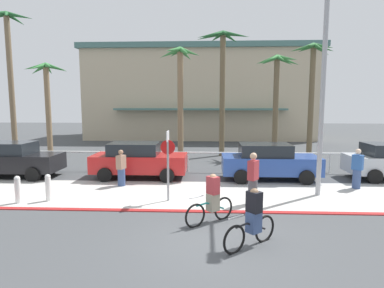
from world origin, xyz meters
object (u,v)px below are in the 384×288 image
object	(u,v)px
pedestrian_0	(121,170)
car_red_1	(139,160)
car_black_0	(12,159)
pedestrian_1	(253,180)
stop_sign_bike_lane	(168,156)
cyclist_black_0	(252,219)
palm_tree_4	(277,78)
streetlight_curb	(325,83)
palm_tree_2	(180,80)
palm_tree_1	(47,86)
bollard_1	(18,189)
pedestrian_2	(357,170)
palm_tree_5	(312,70)
palm_tree_0	(9,56)
cyclist_teal_1	(212,200)
palm_tree_3	(222,61)
car_blue_2	(269,161)
bollard_0	(48,187)

from	to	relation	value
pedestrian_0	car_red_1	bearing A→B (deg)	74.85
car_black_0	pedestrian_1	xyz separation A→B (m)	(10.95, -3.81, -0.01)
stop_sign_bike_lane	cyclist_black_0	size ratio (longest dim) A/B	1.71
car_red_1	cyclist_black_0	distance (m)	8.47
stop_sign_bike_lane	palm_tree_4	distance (m)	12.50
streetlight_curb	palm_tree_2	distance (m)	10.18
streetlight_curb	palm_tree_1	distance (m)	17.90
bollard_1	pedestrian_1	xyz separation A→B (m)	(8.30, 0.26, 0.35)
pedestrian_2	palm_tree_4	bearing A→B (deg)	101.30
palm_tree_1	pedestrian_1	bearing A→B (deg)	-40.45
pedestrian_0	palm_tree_4	bearing A→B (deg)	45.58
car_black_0	pedestrian_1	distance (m)	11.60
palm_tree_5	pedestrian_0	bearing A→B (deg)	-141.10
car_black_0	streetlight_curb	bearing A→B (deg)	-11.57
stop_sign_bike_lane	palm_tree_0	distance (m)	16.66
palm_tree_0	car_black_0	xyz separation A→B (m)	(4.02, -6.88, -5.84)
cyclist_teal_1	palm_tree_3	bearing A→B (deg)	86.20
car_black_0	palm_tree_1	bearing A→B (deg)	102.29
palm_tree_3	car_red_1	bearing A→B (deg)	-121.39
pedestrian_1	palm_tree_0	bearing A→B (deg)	144.47
bollard_1	palm_tree_1	distance (m)	12.35
car_blue_2	cyclist_black_0	world-z (taller)	car_blue_2
bollard_1	cyclist_teal_1	world-z (taller)	cyclist_teal_1
cyclist_teal_1	pedestrian_0	distance (m)	5.60
stop_sign_bike_lane	pedestrian_2	bearing A→B (deg)	15.15
palm_tree_3	palm_tree_4	xyz separation A→B (m)	(3.57, -0.10, -1.15)
bollard_1	palm_tree_4	bearing A→B (deg)	44.26
palm_tree_5	cyclist_black_0	xyz separation A→B (m)	(-5.73, -14.19, -5.02)
stop_sign_bike_lane	car_red_1	distance (m)	4.13
car_red_1	palm_tree_2	bearing A→B (deg)	73.88
bollard_1	palm_tree_2	distance (m)	11.62
pedestrian_0	pedestrian_1	bearing A→B (deg)	-23.73
palm_tree_1	bollard_0	bearing A→B (deg)	-64.27
stop_sign_bike_lane	pedestrian_0	world-z (taller)	stop_sign_bike_lane
cyclist_teal_1	stop_sign_bike_lane	bearing A→B (deg)	127.02
bollard_0	streetlight_curb	world-z (taller)	streetlight_curb
palm_tree_0	cyclist_teal_1	size ratio (longest dim) A/B	6.42
car_black_0	pedestrian_1	size ratio (longest dim) A/B	2.39
streetlight_curb	car_blue_2	world-z (taller)	streetlight_curb
palm_tree_4	palm_tree_5	world-z (taller)	palm_tree_5
bollard_0	palm_tree_2	distance (m)	10.98
bollard_1	pedestrian_1	distance (m)	8.31
streetlight_curb	palm_tree_1	size ratio (longest dim) A/B	1.20
bollard_1	palm_tree_0	world-z (taller)	palm_tree_0
car_red_1	cyclist_black_0	xyz separation A→B (m)	(4.37, -7.25, -0.18)
palm_tree_0	car_black_0	size ratio (longest dim) A/B	2.19
car_black_0	pedestrian_0	distance (m)	5.88
bollard_0	pedestrian_2	xyz separation A→B (m)	(11.96, 2.28, 0.26)
bollard_0	palm_tree_2	xyz separation A→B (m)	(4.05, 9.18, 4.47)
pedestrian_1	pedestrian_2	bearing A→B (deg)	26.74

